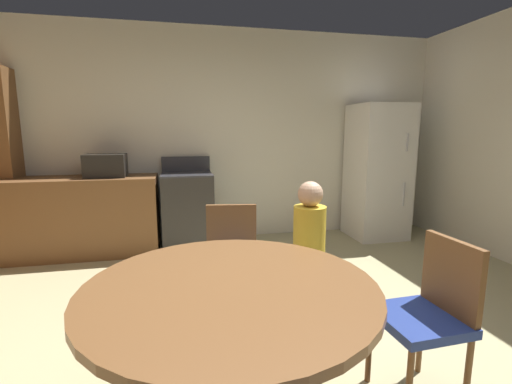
# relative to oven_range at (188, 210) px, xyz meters

# --- Properties ---
(ground_plane) EXTENTS (14.00, 14.00, 0.00)m
(ground_plane) POSITION_rel_oven_range_xyz_m (0.47, -2.47, -0.47)
(ground_plane) COLOR tan
(wall_back) EXTENTS (6.14, 0.12, 2.70)m
(wall_back) POSITION_rel_oven_range_xyz_m (0.47, 0.40, 0.88)
(wall_back) COLOR silver
(wall_back) RESTS_ON ground
(kitchen_counter) EXTENTS (1.95, 0.60, 0.90)m
(kitchen_counter) POSITION_rel_oven_range_xyz_m (-1.32, -0.00, -0.02)
(kitchen_counter) COLOR brown
(kitchen_counter) RESTS_ON ground
(oven_range) EXTENTS (0.60, 0.60, 1.10)m
(oven_range) POSITION_rel_oven_range_xyz_m (0.00, 0.00, 0.00)
(oven_range) COLOR #2D2B28
(oven_range) RESTS_ON ground
(refrigerator) EXTENTS (0.68, 0.68, 1.76)m
(refrigerator) POSITION_rel_oven_range_xyz_m (2.50, -0.05, 0.41)
(refrigerator) COLOR white
(refrigerator) RESTS_ON ground
(microwave) EXTENTS (0.44, 0.32, 0.26)m
(microwave) POSITION_rel_oven_range_xyz_m (-0.90, -0.00, 0.56)
(microwave) COLOR black
(microwave) RESTS_ON kitchen_counter
(dining_table) EXTENTS (1.29, 1.29, 0.76)m
(dining_table) POSITION_rel_oven_range_xyz_m (0.12, -2.86, 0.14)
(dining_table) COLOR brown
(dining_table) RESTS_ON ground
(chair_east) EXTENTS (0.42, 0.42, 0.87)m
(chair_east) POSITION_rel_oven_range_xyz_m (1.18, -2.82, 0.03)
(chair_east) COLOR brown
(chair_east) RESTS_ON ground
(chair_north) EXTENTS (0.45, 0.45, 0.87)m
(chair_north) POSITION_rel_oven_range_xyz_m (0.28, -1.82, 0.03)
(chair_north) COLOR brown
(chair_north) RESTS_ON ground
(person_child) EXTENTS (0.31, 0.31, 1.09)m
(person_child) POSITION_rel_oven_range_xyz_m (0.77, -2.11, 0.11)
(person_child) COLOR #665B51
(person_child) RESTS_ON ground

